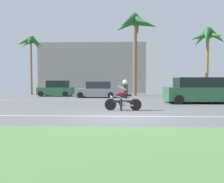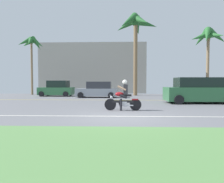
{
  "view_description": "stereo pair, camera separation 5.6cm",
  "coord_description": "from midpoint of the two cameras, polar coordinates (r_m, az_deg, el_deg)",
  "views": [
    {
      "loc": [
        -0.13,
        -8.67,
        1.47
      ],
      "look_at": [
        -0.57,
        4.24,
        0.9
      ],
      "focal_mm": 32.7,
      "sensor_mm": 36.0,
      "label": 1
    },
    {
      "loc": [
        -0.07,
        -8.67,
        1.47
      ],
      "look_at": [
        -0.57,
        4.24,
        0.9
      ],
      "focal_mm": 32.7,
      "sensor_mm": 36.0,
      "label": 2
    }
  ],
  "objects": [
    {
      "name": "lane_line_near",
      "position": [
        8.96,
        2.85,
        -6.92
      ],
      "size": [
        50.4,
        0.12,
        0.01
      ],
      "primitive_type": "cube",
      "color": "silver",
      "rests_on": "ground"
    },
    {
      "name": "suv_nearby",
      "position": [
        15.88,
        23.29,
        0.23
      ],
      "size": [
        4.9,
        2.23,
        1.83
      ],
      "color": "#2D663D",
      "rests_on": "ground"
    },
    {
      "name": "palm_tree_0",
      "position": [
        24.27,
        6.72,
        17.47
      ],
      "size": [
        5.13,
        5.2,
        9.27
      ],
      "color": "brown",
      "rests_on": "ground"
    },
    {
      "name": "building_far",
      "position": [
        29.98,
        -5.11,
        6.33
      ],
      "size": [
        14.82,
        4.0,
        6.95
      ],
      "primitive_type": "cube",
      "color": "#A8A399",
      "rests_on": "ground"
    },
    {
      "name": "ground",
      "position": [
        11.76,
        2.69,
        -4.77
      ],
      "size": [
        56.0,
        30.0,
        0.04
      ],
      "primitive_type": "cube",
      "color": "slate"
    },
    {
      "name": "grass_median",
      "position": [
        4.79,
        3.43,
        -14.99
      ],
      "size": [
        56.0,
        3.8,
        0.06
      ],
      "primitive_type": "cube",
      "color": "#5B8C4C",
      "rests_on": "ground"
    },
    {
      "name": "lane_line_far",
      "position": [
        17.16,
        2.54,
        -2.4
      ],
      "size": [
        50.4,
        0.12,
        0.01
      ],
      "primitive_type": "cube",
      "color": "yellow",
      "rests_on": "ground"
    },
    {
      "name": "parked_car_1",
      "position": [
        20.2,
        -4.01,
        0.4
      ],
      "size": [
        4.06,
        1.85,
        1.56
      ],
      "color": "#8C939E",
      "rests_on": "ground"
    },
    {
      "name": "palm_tree_2",
      "position": [
        26.98,
        -21.57,
        12.0
      ],
      "size": [
        3.33,
        3.34,
        7.12
      ],
      "color": "#846B4C",
      "rests_on": "ground"
    },
    {
      "name": "palm_tree_1",
      "position": [
        25.75,
        25.36,
        13.1
      ],
      "size": [
        4.17,
        4.01,
        7.57
      ],
      "color": "#846B4C",
      "rests_on": "ground"
    },
    {
      "name": "parked_car_0",
      "position": [
        22.94,
        -15.04,
        0.7
      ],
      "size": [
        3.69,
        2.13,
        1.69
      ],
      "color": "#2D663D",
      "rests_on": "ground"
    },
    {
      "name": "motorcyclist",
      "position": [
        10.78,
        3.3,
        -1.66
      ],
      "size": [
        1.95,
        0.64,
        1.63
      ],
      "color": "black",
      "rests_on": "ground"
    }
  ]
}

